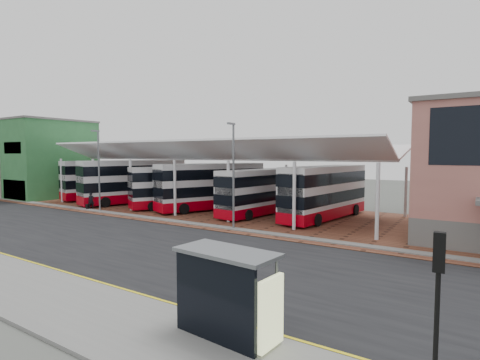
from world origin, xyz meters
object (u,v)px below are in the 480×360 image
Objects in this scene: bus_3 at (211,187)px; traffic_signal_west at (438,288)px; bus_shelter at (228,287)px; pedestrian at (91,201)px; bus_0 at (111,180)px; bus_1 at (134,182)px; bus_2 at (181,187)px; bus_4 at (261,192)px; bus_5 at (325,193)px.

bus_3 is 2.99× the size of traffic_signal_west.
pedestrian is at bearing 156.28° from bus_shelter.
pedestrian is (5.84, -7.05, -1.56)m from bus_0.
bus_1 reaches higher than bus_2.
bus_1 is 16.50m from bus_4.
bus_2 is 3.65m from bus_3.
bus_4 reaches higher than traffic_signal_west.
bus_3 is 12.61m from pedestrian.
bus_1 is 10.63m from bus_3.
bus_shelter is at bearing -178.75° from traffic_signal_west.
bus_2 is at bearing 138.39° from traffic_signal_west.
traffic_signal_west is at bearing -13.37° from bus_1.
pedestrian is at bearing -125.81° from bus_3.
bus_1 is (6.03, -1.53, 0.06)m from bus_0.
bus_0 is at bearing -171.56° from bus_5.
bus_2 is at bearing -166.23° from bus_5.
traffic_signal_west is (33.29, -14.57, 1.81)m from pedestrian.
bus_3 is 1.00× the size of bus_5.
bus_2 is at bearing 20.05° from bus_1.
bus_2 reaches higher than traffic_signal_west.
pedestrian is (-16.67, -6.41, -1.28)m from bus_4.
bus_1 is at bearing -151.79° from bus_3.
pedestrian is at bearing -151.23° from bus_4.
bus_2 reaches higher than pedestrian.
bus_2 is 33.10m from traffic_signal_west.
bus_3 reaches higher than bus_shelter.
bus_4 is at bearing 122.11° from bus_shelter.
bus_1 is at bearing 21.84° from pedestrian.
bus_0 is 1.04× the size of bus_5.
bus_shelter is (33.63, -22.09, -0.67)m from bus_0.
bus_4 is at bearing -45.15° from pedestrian.
bus_0 is 3.50× the size of bus_shelter.
traffic_signal_west is (5.50, 0.47, 0.92)m from bus_shelter.
bus_5 is at bearing 28.83° from bus_3.
bus_3 is (10.60, 0.84, -0.12)m from bus_1.
bus_5 is (28.37, 0.37, -0.10)m from bus_0.
bus_4 is 6.29× the size of pedestrian.
pedestrian is at bearing 152.69° from traffic_signal_west.
bus_0 is at bearing -158.69° from bus_3.
bus_0 reaches higher than pedestrian.
bus_0 is 9.28m from pedestrian.
pedestrian is 0.44× the size of traffic_signal_west.
bus_1 reaches higher than bus_0.
bus_2 is at bearing 139.40° from bus_shelter.
bus_3 is 27.34m from bus_shelter.
bus_2 is 2.69× the size of traffic_signal_west.
bus_4 is 17.90m from pedestrian.
bus_shelter is (27.79, -15.05, 0.90)m from pedestrian.
bus_2 is 29.30m from bus_shelter.
bus_4 is at bearing 14.46° from bus_0.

